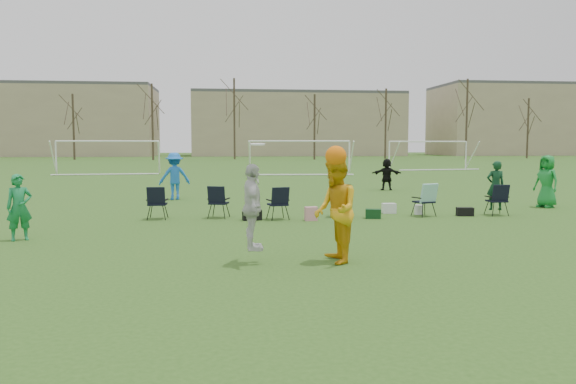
{
  "coord_description": "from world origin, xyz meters",
  "views": [
    {
      "loc": [
        -1.51,
        -8.72,
        2.23
      ],
      "look_at": [
        -0.23,
        2.53,
        1.25
      ],
      "focal_mm": 35.0,
      "sensor_mm": 36.0,
      "label": 1
    }
  ],
  "objects": [
    {
      "name": "ground",
      "position": [
        0.0,
        0.0,
        0.0
      ],
      "size": [
        260.0,
        260.0,
        0.0
      ],
      "primitive_type": "plane",
      "color": "#2D5019",
      "rests_on": "ground"
    },
    {
      "name": "fielder_green_near",
      "position": [
        -6.2,
        4.71,
        0.77
      ],
      "size": [
        0.67,
        0.58,
        1.54
      ],
      "primitive_type": "imported",
      "rotation": [
        0.0,
        0.0,
        0.47
      ],
      "color": "#167D41",
      "rests_on": "ground"
    },
    {
      "name": "fielder_blue",
      "position": [
        -3.47,
        13.87,
        0.94
      ],
      "size": [
        1.34,
        0.97,
        1.87
      ],
      "primitive_type": "imported",
      "rotation": [
        0.0,
        0.0,
        3.39
      ],
      "color": "blue",
      "rests_on": "ground"
    },
    {
      "name": "fielder_green_far",
      "position": [
        9.68,
        9.66,
        0.91
      ],
      "size": [
        0.88,
        1.05,
        1.83
      ],
      "primitive_type": "imported",
      "rotation": [
        0.0,
        0.0,
        -1.17
      ],
      "color": "#167C2D",
      "rests_on": "ground"
    },
    {
      "name": "fielder_black",
      "position": [
        6.23,
        17.39,
        0.76
      ],
      "size": [
        1.47,
        0.72,
        1.52
      ],
      "primitive_type": "imported",
      "rotation": [
        0.0,
        0.0,
        2.94
      ],
      "color": "black",
      "rests_on": "ground"
    },
    {
      "name": "center_contest",
      "position": [
        0.1,
        1.51,
        1.04
      ],
      "size": [
        2.15,
        1.05,
        2.24
      ],
      "color": "silver",
      "rests_on": "ground"
    },
    {
      "name": "sideline_setup",
      "position": [
        2.17,
        7.92,
        0.51
      ],
      "size": [
        11.03,
        1.7,
        1.69
      ],
      "color": "#0F371E",
      "rests_on": "ground"
    },
    {
      "name": "goal_left",
      "position": [
        -10.0,
        34.0,
        1.92
      ],
      "size": [
        7.39,
        0.76,
        2.46
      ],
      "rotation": [
        0.0,
        0.0,
        0.09
      ],
      "color": "white",
      "rests_on": "ground"
    },
    {
      "name": "goal_mid",
      "position": [
        4.0,
        32.0,
        1.92
      ],
      "size": [
        7.4,
        0.63,
        2.46
      ],
      "rotation": [
        0.0,
        0.0,
        -0.07
      ],
      "color": "white",
      "rests_on": "ground"
    },
    {
      "name": "goal_right",
      "position": [
        16.0,
        38.0,
        1.92
      ],
      "size": [
        7.35,
        1.14,
        2.46
      ],
      "rotation": [
        0.0,
        0.0,
        0.14
      ],
      "color": "white",
      "rests_on": "ground"
    },
    {
      "name": "tree_line",
      "position": [
        0.24,
        69.85,
        5.09
      ],
      "size": [
        110.28,
        3.28,
        11.4
      ],
      "color": "#382B21",
      "rests_on": "ground"
    },
    {
      "name": "building_row",
      "position": [
        6.73,
        96.0,
        5.99
      ],
      "size": [
        126.0,
        16.0,
        13.0
      ],
      "color": "tan",
      "rests_on": "ground"
    }
  ]
}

